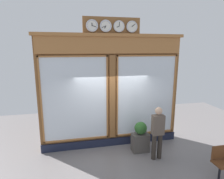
% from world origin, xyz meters
% --- Properties ---
extents(shop_facade, '(4.93, 0.42, 4.37)m').
position_xyz_m(shop_facade, '(0.00, -0.13, 1.97)').
color(shop_facade, brown).
rests_on(shop_facade, ground_plane).
extents(pedestrian, '(0.37, 0.23, 1.69)m').
position_xyz_m(pedestrian, '(-1.19, 1.13, 0.93)').
color(pedestrian, '#312A24').
rests_on(pedestrian, ground_plane).
extents(planter_box, '(0.56, 0.36, 0.62)m').
position_xyz_m(planter_box, '(-0.84, 0.59, 0.31)').
color(planter_box, '#4C4742').
rests_on(planter_box, ground_plane).
extents(planter_shrub, '(0.42, 0.42, 0.42)m').
position_xyz_m(planter_shrub, '(-0.84, 0.59, 0.83)').
color(planter_shrub, '#285623').
rests_on(planter_shrub, planter_box).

